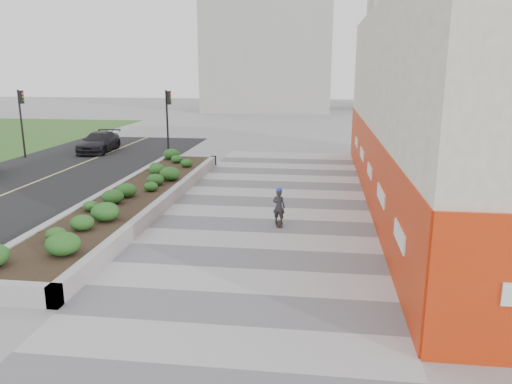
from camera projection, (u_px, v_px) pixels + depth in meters
ground at (241, 284)px, 13.05m from camera, size 160.00×160.00×0.00m
walkway at (256, 244)px, 15.94m from camera, size 8.00×36.00×0.01m
building at (448, 107)px, 19.86m from camera, size 6.04×24.08×8.00m
planter at (135, 196)px, 20.37m from camera, size 3.00×18.00×0.90m
traffic_signal_near at (168, 114)px, 30.12m from camera, size 0.33×0.28×4.20m
traffic_signal_far at (21, 113)px, 30.79m from camera, size 0.33×0.28×4.20m
distant_bldg_north_l at (269, 32)px, 64.18m from camera, size 16.00×12.00×20.00m
distant_bldg_north_r at (423, 17)px, 66.02m from camera, size 14.00×10.00×24.00m
manhole_cover at (271, 245)px, 15.88m from camera, size 0.44×0.44×0.01m
skateboarder at (279, 206)px, 17.72m from camera, size 0.52×0.74×1.40m
car_dark at (99, 142)px, 33.44m from camera, size 2.12×4.62×1.31m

